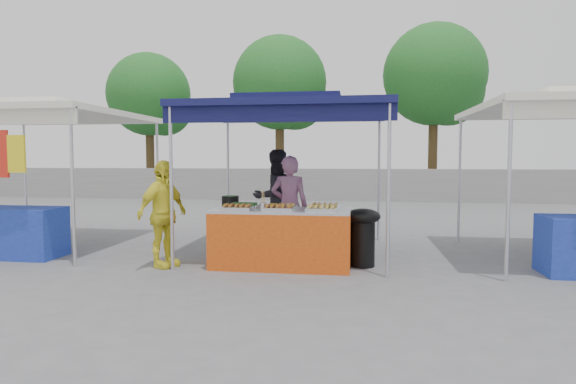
# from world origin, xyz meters

# --- Properties ---
(ground_plane) EXTENTS (80.00, 80.00, 0.00)m
(ground_plane) POSITION_xyz_m (0.00, 0.00, 0.00)
(ground_plane) COLOR slate
(back_wall) EXTENTS (40.00, 0.25, 1.20)m
(back_wall) POSITION_xyz_m (0.00, 11.00, 0.60)
(back_wall) COLOR gray
(back_wall) RESTS_ON ground_plane
(main_canopy) EXTENTS (3.20, 3.20, 2.57)m
(main_canopy) POSITION_xyz_m (0.00, 0.97, 2.37)
(main_canopy) COLOR silver
(main_canopy) RESTS_ON ground_plane
(neighbor_stall_left) EXTENTS (3.20, 3.20, 2.57)m
(neighbor_stall_left) POSITION_xyz_m (-4.50, 0.57, 1.60)
(neighbor_stall_left) COLOR silver
(neighbor_stall_left) RESTS_ON ground_plane
(tree_0) EXTENTS (3.62, 3.58, 6.16)m
(tree_0) POSITION_xyz_m (-7.80, 13.21, 4.21)
(tree_0) COLOR #45341A
(tree_0) RESTS_ON ground_plane
(tree_1) EXTENTS (3.84, 3.84, 6.60)m
(tree_1) POSITION_xyz_m (-1.97, 12.86, 4.51)
(tree_1) COLOR #45341A
(tree_1) RESTS_ON ground_plane
(tree_2) EXTENTS (4.02, 4.02, 6.91)m
(tree_2) POSITION_xyz_m (4.21, 13.06, 4.73)
(tree_2) COLOR #45341A
(tree_2) RESTS_ON ground_plane
(vendor_table) EXTENTS (2.00, 0.80, 0.85)m
(vendor_table) POSITION_xyz_m (0.00, -0.10, 0.43)
(vendor_table) COLOR #D04A12
(vendor_table) RESTS_ON ground_plane
(food_tray_fl) EXTENTS (0.42, 0.30, 0.07)m
(food_tray_fl) POSITION_xyz_m (-0.59, -0.34, 0.88)
(food_tray_fl) COLOR silver
(food_tray_fl) RESTS_ON vendor_table
(food_tray_fm) EXTENTS (0.42, 0.30, 0.07)m
(food_tray_fm) POSITION_xyz_m (0.00, -0.33, 0.88)
(food_tray_fm) COLOR silver
(food_tray_fm) RESTS_ON vendor_table
(food_tray_fr) EXTENTS (0.42, 0.30, 0.07)m
(food_tray_fr) POSITION_xyz_m (0.60, -0.32, 0.88)
(food_tray_fr) COLOR silver
(food_tray_fr) RESTS_ON vendor_table
(food_tray_bl) EXTENTS (0.42, 0.30, 0.07)m
(food_tray_bl) POSITION_xyz_m (-0.57, -0.01, 0.88)
(food_tray_bl) COLOR silver
(food_tray_bl) RESTS_ON vendor_table
(food_tray_bm) EXTENTS (0.42, 0.30, 0.07)m
(food_tray_bm) POSITION_xyz_m (0.00, 0.00, 0.88)
(food_tray_bm) COLOR silver
(food_tray_bm) RESTS_ON vendor_table
(food_tray_br) EXTENTS (0.42, 0.30, 0.07)m
(food_tray_br) POSITION_xyz_m (0.63, -0.03, 0.88)
(food_tray_br) COLOR silver
(food_tray_br) RESTS_ON vendor_table
(cooking_pot) EXTENTS (0.26, 0.26, 0.15)m
(cooking_pot) POSITION_xyz_m (-0.86, 0.28, 0.93)
(cooking_pot) COLOR black
(cooking_pot) RESTS_ON vendor_table
(skewer_cup) EXTENTS (0.09, 0.09, 0.11)m
(skewer_cup) POSITION_xyz_m (-0.23, -0.30, 0.91)
(skewer_cup) COLOR silver
(skewer_cup) RESTS_ON vendor_table
(wok_burner) EXTENTS (0.51, 0.51, 0.86)m
(wok_burner) POSITION_xyz_m (1.18, 0.12, 0.51)
(wok_burner) COLOR black
(wok_burner) RESTS_ON ground_plane
(crate_left) EXTENTS (0.55, 0.39, 0.33)m
(crate_left) POSITION_xyz_m (-0.33, 0.48, 0.17)
(crate_left) COLOR #152AAE
(crate_left) RESTS_ON ground_plane
(crate_right) EXTENTS (0.47, 0.33, 0.28)m
(crate_right) POSITION_xyz_m (0.43, 0.48, 0.14)
(crate_right) COLOR #152AAE
(crate_right) RESTS_ON ground_plane
(crate_stacked) EXTENTS (0.45, 0.32, 0.27)m
(crate_stacked) POSITION_xyz_m (0.43, 0.48, 0.42)
(crate_stacked) COLOR #152AAE
(crate_stacked) RESTS_ON crate_right
(vendor_woman) EXTENTS (0.60, 0.39, 1.63)m
(vendor_woman) POSITION_xyz_m (0.02, 0.61, 0.81)
(vendor_woman) COLOR #945E82
(vendor_woman) RESTS_ON ground_plane
(helper_man) EXTENTS (1.07, 1.02, 1.74)m
(helper_man) POSITION_xyz_m (-0.38, 1.62, 0.87)
(helper_man) COLOR black
(helper_man) RESTS_ON ground_plane
(customer_person) EXTENTS (0.69, 0.99, 1.56)m
(customer_person) POSITION_xyz_m (-1.70, -0.34, 0.78)
(customer_person) COLOR yellow
(customer_person) RESTS_ON ground_plane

